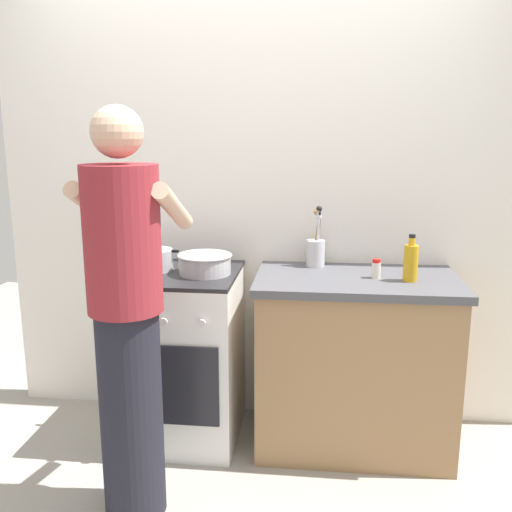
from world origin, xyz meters
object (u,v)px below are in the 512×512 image
at_px(stove_range, 181,355).
at_px(oil_bottle, 411,262).
at_px(spice_bottle, 376,269).
at_px(pot, 153,260).
at_px(mixing_bowl, 205,263).
at_px(person, 127,320).
at_px(utensil_crock, 316,249).

xyz_separation_m(stove_range, oil_bottle, (1.14, -0.05, 0.54)).
distance_m(spice_bottle, oil_bottle, 0.17).
distance_m(pot, mixing_bowl, 0.28).
bearing_deg(mixing_bowl, stove_range, 172.19).
xyz_separation_m(oil_bottle, person, (-1.20, -0.59, -0.13)).
bearing_deg(stove_range, oil_bottle, -2.39).
bearing_deg(oil_bottle, spice_bottle, 165.86).
bearing_deg(person, oil_bottle, 26.17).
distance_m(pot, utensil_crock, 0.85).
distance_m(pot, spice_bottle, 1.13).
distance_m(mixing_bowl, utensil_crock, 0.60).
relative_size(utensil_crock, spice_bottle, 3.39).
relative_size(stove_range, person, 0.53).
distance_m(mixing_bowl, person, 0.65).
xyz_separation_m(spice_bottle, oil_bottle, (0.16, -0.04, 0.05)).
relative_size(stove_range, oil_bottle, 3.96).
bearing_deg(mixing_bowl, utensil_crock, 22.62).
height_order(stove_range, person, person).
xyz_separation_m(mixing_bowl, utensil_crock, (0.55, 0.23, 0.04)).
bearing_deg(person, spice_bottle, 31.08).
bearing_deg(utensil_crock, spice_bottle, -36.48).
relative_size(pot, mixing_bowl, 0.98).
bearing_deg(pot, stove_range, -10.59).
height_order(utensil_crock, spice_bottle, utensil_crock).
height_order(spice_bottle, oil_bottle, oil_bottle).
xyz_separation_m(utensil_crock, person, (-0.75, -0.85, -0.13)).
bearing_deg(mixing_bowl, oil_bottle, -1.63).
xyz_separation_m(utensil_crock, spice_bottle, (0.30, -0.22, -0.05)).
bearing_deg(oil_bottle, person, -153.83).
height_order(mixing_bowl, oil_bottle, oil_bottle).
bearing_deg(stove_range, mixing_bowl, -7.81).
height_order(pot, utensil_crock, utensil_crock).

